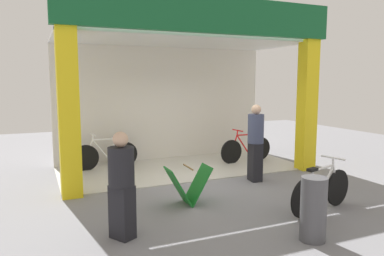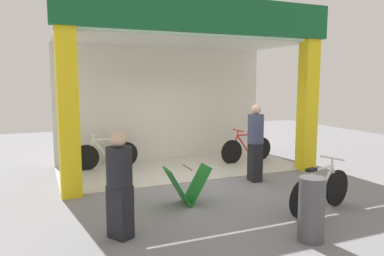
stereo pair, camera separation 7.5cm
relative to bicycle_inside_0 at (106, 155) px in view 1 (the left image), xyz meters
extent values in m
plane|color=gray|center=(1.84, -2.11, -0.38)|extent=(20.41, 20.41, 0.00)
cube|color=beige|center=(1.84, -0.72, -0.37)|extent=(6.20, 2.78, 0.02)
cube|color=silver|center=(1.84, 0.67, 1.28)|extent=(6.20, 0.12, 3.31)
cube|color=yellow|center=(-1.07, -2.11, 1.28)|extent=(0.39, 0.36, 3.31)
cube|color=yellow|center=(4.74, -2.11, 1.28)|extent=(0.39, 0.36, 3.31)
cube|color=#14592D|center=(1.84, -2.26, 3.33)|extent=(6.40, 0.20, 0.79)
cube|color=silver|center=(1.84, -0.72, 2.90)|extent=(6.20, 2.78, 0.06)
cylinder|color=black|center=(0.51, 0.04, -0.04)|extent=(0.67, 0.10, 0.67)
cylinder|color=black|center=(-0.52, -0.04, -0.04)|extent=(0.67, 0.10, 0.67)
cylinder|color=white|center=(0.27, 0.02, -0.07)|extent=(0.45, 0.07, 0.09)
cylinder|color=white|center=(0.18, 0.01, 0.15)|extent=(0.30, 0.06, 0.50)
cylinder|color=white|center=(-0.15, -0.01, 0.16)|extent=(0.41, 0.07, 0.53)
cylinder|color=white|center=(-0.02, 0.00, 0.41)|extent=(0.65, 0.09, 0.05)
cylinder|color=white|center=(0.40, 0.03, 0.18)|extent=(0.22, 0.05, 0.45)
cylinder|color=white|center=(-0.42, -0.03, 0.19)|extent=(0.20, 0.05, 0.47)
cylinder|color=white|center=(-0.33, -0.03, 0.48)|extent=(0.06, 0.04, 0.14)
cylinder|color=white|center=(-0.32, -0.02, 0.55)|extent=(0.07, 0.47, 0.03)
cube|color=black|center=(0.31, 0.02, 0.43)|extent=(0.21, 0.12, 0.05)
cylinder|color=black|center=(4.32, -0.69, -0.04)|extent=(0.67, 0.12, 0.67)
cylinder|color=black|center=(3.29, -0.80, -0.04)|extent=(0.67, 0.12, 0.67)
cylinder|color=red|center=(4.08, -0.72, -0.07)|extent=(0.45, 0.09, 0.09)
cylinder|color=red|center=(3.99, -0.73, 0.15)|extent=(0.30, 0.07, 0.50)
cylinder|color=red|center=(3.67, -0.76, 0.16)|extent=(0.41, 0.08, 0.53)
cylinder|color=red|center=(3.80, -0.75, 0.40)|extent=(0.65, 0.11, 0.05)
cylinder|color=red|center=(4.21, -0.70, 0.18)|extent=(0.22, 0.06, 0.45)
cylinder|color=red|center=(3.39, -0.79, 0.19)|extent=(0.20, 0.06, 0.47)
cylinder|color=red|center=(3.49, -0.78, 0.48)|extent=(0.06, 0.04, 0.14)
cylinder|color=red|center=(3.50, -0.78, 0.55)|extent=(0.08, 0.47, 0.03)
cube|color=black|center=(4.12, -0.71, 0.43)|extent=(0.21, 0.12, 0.05)
cylinder|color=black|center=(2.39, -4.86, -0.04)|extent=(0.66, 0.22, 0.67)
cylinder|color=black|center=(3.39, -4.59, -0.04)|extent=(0.66, 0.22, 0.67)
cylinder|color=white|center=(2.62, -4.80, -0.07)|extent=(0.45, 0.15, 0.09)
cylinder|color=white|center=(2.71, -4.77, 0.15)|extent=(0.29, 0.11, 0.50)
cylinder|color=white|center=(3.02, -4.69, 0.16)|extent=(0.41, 0.14, 0.53)
cylinder|color=white|center=(2.90, -4.72, 0.40)|extent=(0.63, 0.20, 0.05)
cylinder|color=white|center=(2.50, -4.83, 0.18)|extent=(0.22, 0.09, 0.45)
cylinder|color=white|center=(3.29, -4.62, 0.19)|extent=(0.20, 0.09, 0.47)
cylinder|color=white|center=(3.20, -4.64, 0.48)|extent=(0.06, 0.05, 0.14)
cylinder|color=white|center=(3.19, -4.65, 0.55)|extent=(0.15, 0.46, 0.03)
cube|color=black|center=(2.59, -4.81, 0.43)|extent=(0.22, 0.15, 0.05)
cube|color=#197226|center=(0.69, -3.42, -0.02)|extent=(0.44, 0.48, 0.72)
cube|color=#197226|center=(1.09, -3.43, -0.02)|extent=(0.44, 0.48, 0.72)
cylinder|color=olive|center=(0.89, -3.43, 0.33)|extent=(0.04, 0.47, 0.03)
cube|color=black|center=(-0.58, -4.44, 0.02)|extent=(0.38, 0.41, 0.79)
cylinder|color=black|center=(-0.58, -4.44, 0.70)|extent=(0.52, 0.52, 0.56)
sphere|color=#D8AD8C|center=(-0.58, -4.44, 1.09)|extent=(0.22, 0.22, 0.22)
cube|color=black|center=(2.93, -2.55, 0.06)|extent=(0.28, 0.36, 0.88)
cylinder|color=#3F4766|center=(2.93, -2.55, 0.83)|extent=(0.41, 0.41, 0.66)
sphere|color=#D8AD8C|center=(2.93, -2.55, 1.27)|extent=(0.22, 0.22, 0.22)
cylinder|color=#4C4C51|center=(1.92, -5.61, 0.09)|extent=(0.37, 0.37, 0.94)
camera|label=1|loc=(-1.70, -9.60, 1.91)|focal=34.61mm
camera|label=2|loc=(-1.64, -9.63, 1.91)|focal=34.61mm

